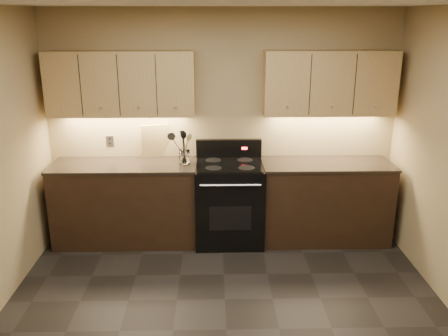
{
  "coord_description": "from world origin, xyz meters",
  "views": [
    {
      "loc": [
        -0.09,
        -3.36,
        2.5
      ],
      "look_at": [
        0.01,
        1.45,
        0.96
      ],
      "focal_mm": 38.0,
      "sensor_mm": 36.0,
      "label": 1
    }
  ],
  "objects": [
    {
      "name": "floor",
      "position": [
        0.0,
        0.0,
        0.0
      ],
      "size": [
        4.0,
        4.0,
        0.0
      ],
      "primitive_type": "plane",
      "color": "black",
      "rests_on": "ground"
    },
    {
      "name": "ceiling",
      "position": [
        0.0,
        0.0,
        2.6
      ],
      "size": [
        4.0,
        4.0,
        0.0
      ],
      "primitive_type": "plane",
      "rotation": [
        3.14,
        0.0,
        0.0
      ],
      "color": "silver",
      "rests_on": "wall_back"
    },
    {
      "name": "wall_back",
      "position": [
        0.0,
        2.0,
        1.3
      ],
      "size": [
        4.0,
        0.04,
        2.6
      ],
      "primitive_type": "cube",
      "color": "tan",
      "rests_on": "ground"
    },
    {
      "name": "counter_left",
      "position": [
        -1.1,
        1.7,
        0.47
      ],
      "size": [
        1.62,
        0.62,
        0.93
      ],
      "color": "black",
      "rests_on": "ground"
    },
    {
      "name": "counter_right",
      "position": [
        1.18,
        1.7,
        0.47
      ],
      "size": [
        1.46,
        0.62,
        0.93
      ],
      "color": "black",
      "rests_on": "ground"
    },
    {
      "name": "stove",
      "position": [
        0.08,
        1.68,
        0.48
      ],
      "size": [
        0.76,
        0.68,
        1.14
      ],
      "color": "black",
      "rests_on": "ground"
    },
    {
      "name": "upper_cab_left",
      "position": [
        -1.1,
        1.85,
        1.8
      ],
      "size": [
        1.6,
        0.3,
        0.7
      ],
      "primitive_type": "cube",
      "color": "tan",
      "rests_on": "wall_back"
    },
    {
      "name": "upper_cab_right",
      "position": [
        1.18,
        1.85,
        1.8
      ],
      "size": [
        1.44,
        0.3,
        0.7
      ],
      "primitive_type": "cube",
      "color": "tan",
      "rests_on": "wall_back"
    },
    {
      "name": "outlet_plate",
      "position": [
        -1.3,
        1.99,
        1.12
      ],
      "size": [
        0.08,
        0.01,
        0.12
      ],
      "primitive_type": "cube",
      "color": "#B2B5BA",
      "rests_on": "wall_back"
    },
    {
      "name": "utensil_crock",
      "position": [
        -0.42,
        1.71,
        1.0
      ],
      "size": [
        0.15,
        0.15,
        0.16
      ],
      "color": "white",
      "rests_on": "counter_left"
    },
    {
      "name": "cutting_board",
      "position": [
        -0.77,
        1.96,
        1.13
      ],
      "size": [
        0.32,
        0.15,
        0.39
      ],
      "primitive_type": "cube",
      "rotation": [
        0.15,
        0.0,
        0.26
      ],
      "color": "tan",
      "rests_on": "counter_left"
    },
    {
      "name": "wooden_spoon",
      "position": [
        -0.45,
        1.71,
        1.11
      ],
      "size": [
        0.15,
        0.07,
        0.34
      ],
      "primitive_type": null,
      "rotation": [
        0.05,
        0.29,
        0.1
      ],
      "color": "tan",
      "rests_on": "utensil_crock"
    },
    {
      "name": "black_spoon",
      "position": [
        -0.43,
        1.72,
        1.12
      ],
      "size": [
        0.07,
        0.09,
        0.36
      ],
      "primitive_type": null,
      "rotation": [
        0.09,
        0.03,
        -0.06
      ],
      "color": "black",
      "rests_on": "utensil_crock"
    },
    {
      "name": "black_turner",
      "position": [
        -0.41,
        1.69,
        1.13
      ],
      "size": [
        0.12,
        0.11,
        0.38
      ],
      "primitive_type": null,
      "rotation": [
        -0.06,
        -0.07,
        0.17
      ],
      "color": "black",
      "rests_on": "utensil_crock"
    },
    {
      "name": "steel_spatula",
      "position": [
        -0.38,
        1.72,
        1.12
      ],
      "size": [
        0.15,
        0.12,
        0.36
      ],
      "primitive_type": null,
      "rotation": [
        0.09,
        -0.15,
        -0.15
      ],
      "color": "silver",
      "rests_on": "utensil_crock"
    },
    {
      "name": "steel_skimmer",
      "position": [
        -0.39,
        1.71,
        1.13
      ],
      "size": [
        0.26,
        0.12,
        0.37
      ],
      "primitive_type": null,
      "rotation": [
        0.09,
        -0.5,
        -0.01
      ],
      "color": "silver",
      "rests_on": "utensil_crock"
    }
  ]
}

